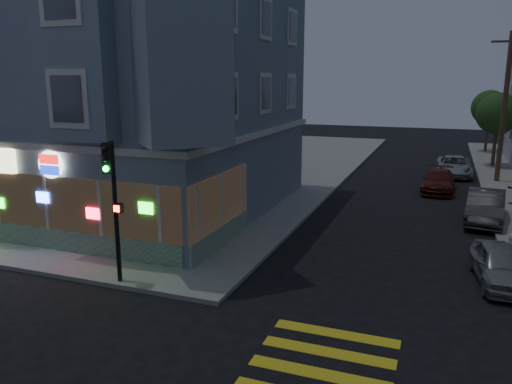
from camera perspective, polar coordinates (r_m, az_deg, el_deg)
The scene contains 12 objects.
ground at distance 14.71m, azimuth -18.79°, elevation -13.68°, with size 120.00×120.00×0.00m, color black.
sidewalk_nw at distance 40.26m, azimuth -13.11°, elevation 3.47°, with size 33.00×42.00×0.15m, color gray.
corner_building at distance 25.62m, azimuth -14.61°, elevation 11.14°, with size 14.60×14.60×11.40m.
utility_pole at distance 34.19m, azimuth 26.54°, elevation 8.83°, with size 2.20×0.30×9.00m.
street_tree_near at distance 40.22m, azimuth 25.91°, elevation 8.06°, with size 3.00×3.00×5.30m.
street_tree_far at distance 48.19m, azimuth 25.13°, elevation 8.71°, with size 3.00×3.00×5.30m.
parked_car_a at distance 17.76m, azimuth 26.17°, elevation -7.50°, with size 1.48×3.67×1.25m, color #9A9EA1.
parked_car_b at distance 24.82m, azimuth 24.73°, elevation -1.56°, with size 1.54×4.43×1.46m, color #373A3C.
parked_car_c at distance 30.66m, azimuth 20.12°, elevation 1.19°, with size 1.74×4.28×1.24m, color #581D14.
parked_car_d at distance 36.08m, azimuth 21.69°, elevation 2.77°, with size 2.19×4.75×1.32m, color #AEB2B9.
traffic_signal at distance 15.62m, azimuth -16.09°, elevation 0.33°, with size 0.54×0.50×4.44m.
fire_hydrant at distance 20.19m, azimuth 27.25°, elevation -5.34°, with size 0.49×0.28×0.84m.
Camera 1 is at (8.69, -9.99, 6.40)m, focal length 35.00 mm.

